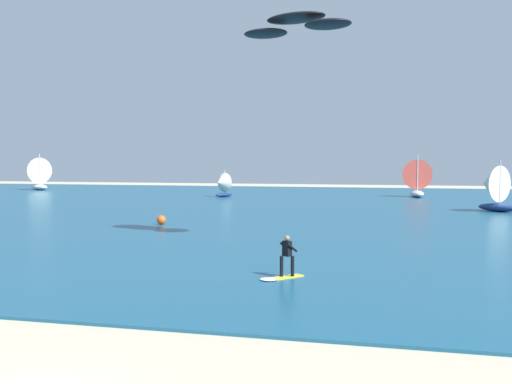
% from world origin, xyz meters
% --- Properties ---
extents(ocean, '(160.00, 90.00, 0.10)m').
position_xyz_m(ocean, '(0.00, 50.89, 0.05)').
color(ocean, navy).
rests_on(ocean, ground).
extents(kitesurfer, '(1.66, 1.88, 1.67)m').
position_xyz_m(kitesurfer, '(2.42, 13.77, 0.70)').
color(kitesurfer, yellow).
rests_on(kitesurfer, ocean).
extents(kite, '(6.93, 4.44, 1.00)m').
position_xyz_m(kite, '(0.98, 23.74, 12.10)').
color(kite, black).
extents(sailboat_mid_right, '(4.15, 4.04, 4.65)m').
position_xyz_m(sailboat_mid_right, '(14.22, 49.59, 2.23)').
color(sailboat_mid_right, navy).
rests_on(sailboat_mid_right, ocean).
extents(sailboat_trailing, '(4.04, 4.66, 5.29)m').
position_xyz_m(sailboat_trailing, '(7.56, 70.75, 2.52)').
color(sailboat_trailing, silver).
rests_on(sailboat_trailing, ocean).
extents(sailboat_center_horizon, '(2.73, 3.05, 3.42)m').
position_xyz_m(sailboat_center_horizon, '(-16.09, 64.11, 1.67)').
color(sailboat_center_horizon, navy).
rests_on(sailboat_center_horizon, ocean).
extents(sailboat_outermost, '(5.07, 4.67, 5.63)m').
position_xyz_m(sailboat_outermost, '(-49.69, 74.96, 2.68)').
color(sailboat_outermost, silver).
rests_on(sailboat_outermost, ocean).
extents(marker_buoy, '(0.67, 0.67, 0.67)m').
position_xyz_m(marker_buoy, '(-10.25, 31.36, 0.43)').
color(marker_buoy, '#E55919').
rests_on(marker_buoy, ocean).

